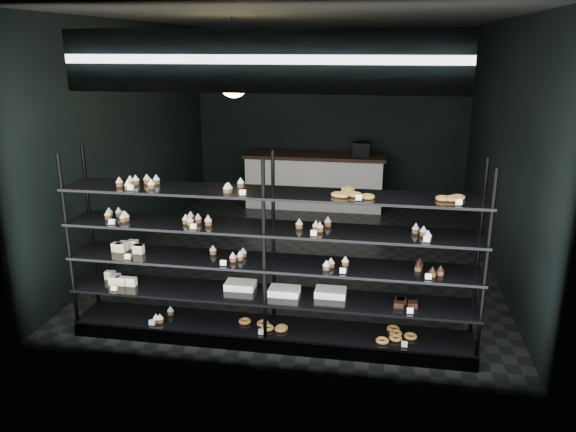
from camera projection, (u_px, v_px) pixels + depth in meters
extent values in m
cube|color=black|center=(307.00, 255.00, 7.99)|extent=(5.00, 6.00, 0.01)
cube|color=black|center=(309.00, 18.00, 7.06)|extent=(5.00, 6.00, 0.01)
cube|color=black|center=(330.00, 117.00, 10.35)|extent=(5.00, 0.01, 3.20)
cube|color=black|center=(259.00, 204.00, 4.70)|extent=(5.00, 0.01, 3.20)
cube|color=black|center=(133.00, 139.00, 7.94)|extent=(0.01, 6.00, 3.20)
cube|color=black|center=(503.00, 150.00, 7.12)|extent=(0.01, 6.00, 3.20)
cube|color=black|center=(270.00, 335.00, 5.67)|extent=(4.00, 0.50, 0.12)
cylinder|color=black|center=(69.00, 245.00, 5.52)|extent=(0.04, 0.04, 1.85)
cylinder|color=black|center=(91.00, 231.00, 5.93)|extent=(0.04, 0.04, 1.85)
cylinder|color=black|center=(264.00, 258.00, 5.20)|extent=(0.04, 0.04, 1.85)
cylinder|color=black|center=(273.00, 242.00, 5.61)|extent=(0.04, 0.04, 1.85)
cylinder|color=black|center=(486.00, 272.00, 4.87)|extent=(0.04, 0.04, 1.85)
cylinder|color=black|center=(478.00, 254.00, 5.29)|extent=(0.04, 0.04, 1.85)
cube|color=black|center=(270.00, 327.00, 5.65)|extent=(4.00, 0.50, 0.03)
cube|color=black|center=(269.00, 295.00, 5.55)|extent=(4.00, 0.50, 0.02)
cube|color=black|center=(269.00, 263.00, 5.44)|extent=(4.00, 0.50, 0.02)
cube|color=black|center=(269.00, 228.00, 5.34)|extent=(4.00, 0.50, 0.02)
cube|color=black|center=(268.00, 193.00, 5.24)|extent=(4.00, 0.50, 0.02)
cube|color=white|center=(129.00, 188.00, 5.27)|extent=(0.06, 0.04, 0.06)
cube|color=white|center=(239.00, 193.00, 5.10)|extent=(0.06, 0.04, 0.06)
cube|color=white|center=(356.00, 198.00, 4.92)|extent=(0.05, 0.04, 0.06)
cube|color=white|center=(457.00, 202.00, 4.78)|extent=(0.06, 0.04, 0.06)
cube|color=white|center=(109.00, 222.00, 5.41)|extent=(0.06, 0.04, 0.06)
cube|color=white|center=(195.00, 227.00, 5.27)|extent=(0.05, 0.04, 0.06)
cube|color=white|center=(314.00, 233.00, 5.09)|extent=(0.06, 0.04, 0.06)
cube|color=white|center=(423.00, 239.00, 4.93)|extent=(0.06, 0.04, 0.06)
cube|color=white|center=(125.00, 257.00, 5.49)|extent=(0.06, 0.04, 0.06)
cube|color=white|center=(220.00, 263.00, 5.34)|extent=(0.05, 0.04, 0.06)
cube|color=white|center=(338.00, 271.00, 5.15)|extent=(0.05, 0.04, 0.06)
cube|color=white|center=(431.00, 277.00, 5.01)|extent=(0.06, 0.04, 0.06)
cube|color=white|center=(113.00, 288.00, 5.62)|extent=(0.06, 0.04, 0.06)
cube|color=white|center=(405.00, 310.00, 5.15)|extent=(0.06, 0.04, 0.06)
cube|color=white|center=(147.00, 322.00, 5.67)|extent=(0.06, 0.04, 0.06)
cube|color=white|center=(259.00, 332.00, 5.48)|extent=(0.05, 0.04, 0.06)
cube|color=white|center=(403.00, 344.00, 5.25)|extent=(0.06, 0.04, 0.06)
cube|color=#0D1241|center=(259.00, 61.00, 4.44)|extent=(3.20, 0.04, 0.45)
cube|color=white|center=(258.00, 61.00, 4.42)|extent=(3.30, 0.02, 0.50)
cylinder|color=black|center=(233.00, 42.00, 6.42)|extent=(0.01, 0.01, 0.56)
sphere|color=#FFD759|center=(234.00, 83.00, 6.55)|extent=(0.35, 0.35, 0.35)
cube|color=silver|center=(314.00, 183.00, 10.25)|extent=(2.45, 0.60, 0.92)
cube|color=black|center=(315.00, 156.00, 10.11)|extent=(2.55, 0.65, 0.06)
cube|color=black|center=(361.00, 149.00, 9.93)|extent=(0.30, 0.30, 0.25)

